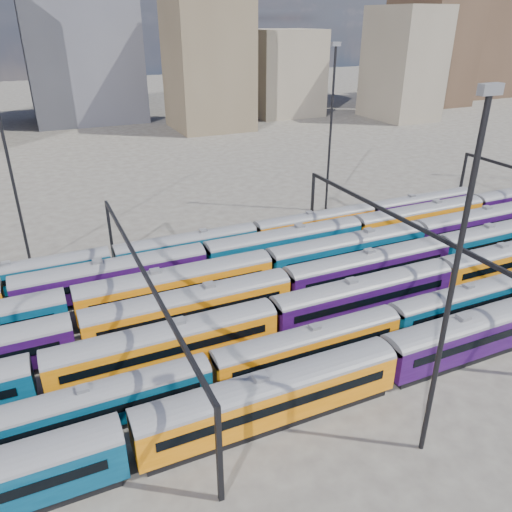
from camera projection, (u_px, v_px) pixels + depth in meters
name	position (u px, v px, depth m)	size (l,w,h in m)	color
ground	(323.00, 297.00, 56.74)	(500.00, 500.00, 0.00)	#433E39
rake_0	(387.00, 357.00, 42.06)	(130.06, 3.17, 5.35)	black
rake_1	(393.00, 319.00, 48.07)	(111.02, 2.71, 4.55)	black
rake_2	(442.00, 273.00, 56.04)	(126.83, 3.09, 5.21)	black
rake_3	(286.00, 284.00, 53.73)	(129.31, 3.15, 5.32)	black
rake_4	(268.00, 264.00, 57.92)	(131.35, 3.20, 5.40)	black
rake_5	(285.00, 241.00, 63.83)	(108.03, 3.16, 5.33)	black
rake_6	(187.00, 245.00, 63.82)	(94.25, 2.76, 4.64)	black
gantry_1	(143.00, 278.00, 46.38)	(0.35, 40.35, 8.03)	black
gantry_2	(401.00, 228.00, 57.54)	(0.35, 40.35, 8.03)	black
mast_1	(8.00, 159.00, 57.65)	(1.40, 0.50, 25.60)	black
mast_2	(453.00, 281.00, 30.78)	(1.40, 0.50, 25.60)	black
mast_3	(331.00, 125.00, 76.03)	(1.40, 0.50, 25.60)	black
skyline	(427.00, 43.00, 173.64)	(399.22, 60.48, 50.03)	#665B4C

